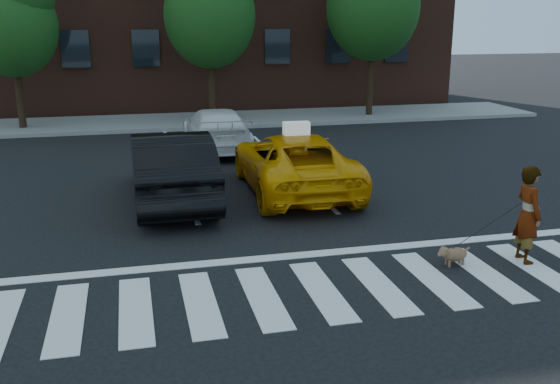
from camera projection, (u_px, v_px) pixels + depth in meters
name	position (u px, v px, depth m)	size (l,w,h in m)	color
ground	(322.00, 291.00, 10.26)	(120.00, 120.00, 0.00)	black
crosswalk	(322.00, 290.00, 10.26)	(13.00, 2.40, 0.01)	silver
stop_line	(297.00, 255.00, 11.76)	(12.00, 0.30, 0.01)	silver
sidewalk_far	(200.00, 121.00, 26.61)	(30.00, 4.00, 0.15)	slate
tree_left	(11.00, 14.00, 23.37)	(3.39, 3.38, 6.50)	black
tree_mid	(210.00, 4.00, 24.97)	(3.69, 3.69, 7.10)	black
taxi	(294.00, 162.00, 15.96)	(2.50, 5.43, 1.51)	orange
black_sedan	(171.00, 167.00, 15.01)	(1.82, 5.22, 1.72)	black
white_suv	(216.00, 129.00, 20.97)	(1.97, 4.84, 1.40)	silver
woman	(528.00, 215.00, 11.27)	(0.66, 0.43, 1.80)	#999999
dog	(453.00, 254.00, 11.26)	(0.65, 0.26, 0.37)	olive
taxi_sign	(296.00, 128.00, 15.52)	(0.65, 0.28, 0.32)	white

